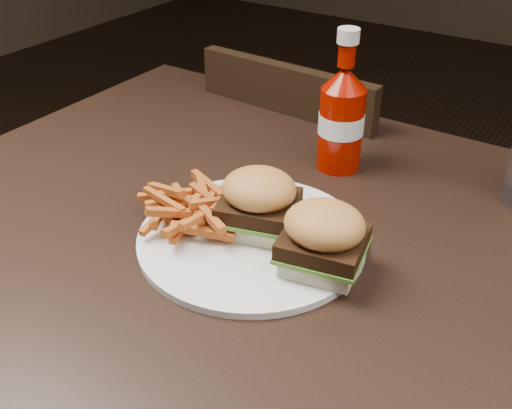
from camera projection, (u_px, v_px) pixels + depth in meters
The scene contains 7 objects.
dining_table at pixel (317, 254), 0.77m from camera, with size 1.20×0.80×0.04m, color black.
chair_far at pixel (323, 214), 1.40m from camera, with size 0.38×0.38×0.04m, color black.
plate at pixel (252, 238), 0.76m from camera, with size 0.29×0.29×0.01m, color white.
sandwich_half_a at pixel (259, 222), 0.76m from camera, with size 0.08×0.08×0.02m, color beige.
sandwich_half_b at pixel (322, 259), 0.70m from camera, with size 0.08×0.08×0.02m, color beige.
fries_pile at pixel (204, 206), 0.78m from camera, with size 0.13×0.13×0.05m, color #AD5728, non-canonical shape.
ketchup_bottle at pixel (340, 131), 0.90m from camera, with size 0.07×0.07×0.13m, color #8E0B00.
Camera 1 is at (0.27, -0.56, 1.20)m, focal length 42.00 mm.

